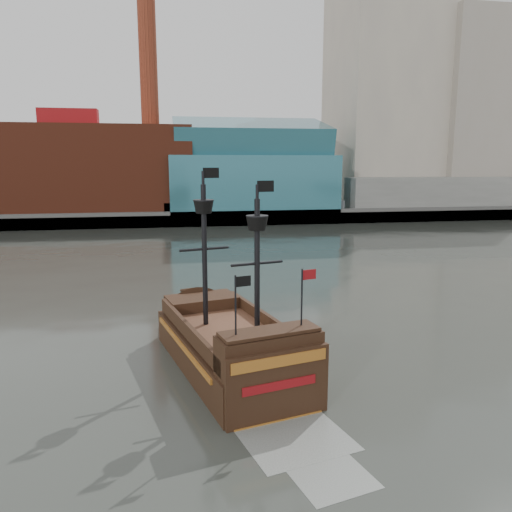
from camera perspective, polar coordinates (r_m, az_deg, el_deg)
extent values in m
plane|color=#2B2E29|center=(25.68, 3.18, -14.29)|extent=(400.00, 400.00, 0.00)
cube|color=slate|center=(115.19, -7.38, 5.70)|extent=(220.00, 60.00, 2.00)
cube|color=#4C4C49|center=(85.85, -6.41, 4.24)|extent=(220.00, 1.00, 2.60)
cube|color=maroon|center=(96.09, -20.28, 9.24)|extent=(42.00, 18.00, 15.00)
cube|color=#2D6B7A|center=(94.00, -0.63, 8.35)|extent=(30.00, 16.00, 10.00)
cube|color=#B4AA95|center=(113.14, 14.37, 17.56)|extent=(20.00, 22.00, 46.00)
cube|color=gray|center=(117.72, 23.39, 14.79)|extent=(18.00, 18.00, 38.00)
cube|color=#B4AA95|center=(132.97, 15.40, 17.74)|extent=(24.00, 20.00, 52.00)
cube|color=slate|center=(103.66, 21.12, 6.75)|extent=(40.00, 6.00, 6.00)
cylinder|color=maroon|center=(98.19, -12.21, 20.53)|extent=(3.20, 3.20, 22.00)
cube|color=#2D6B7A|center=(94.01, -0.64, 13.23)|extent=(28.00, 14.94, 8.78)
cube|color=black|center=(27.11, -3.12, -11.56)|extent=(7.45, 12.46, 2.52)
cube|color=#4E2B1C|center=(26.61, -3.15, -8.76)|extent=(6.71, 11.21, 0.29)
cube|color=black|center=(30.71, -6.23, -5.47)|extent=(4.56, 3.23, 0.97)
cube|color=black|center=(21.99, 1.54, -10.99)|extent=(4.85, 2.59, 1.75)
cube|color=black|center=(21.89, 2.55, -15.56)|extent=(4.68, 1.35, 3.88)
cube|color=#A35F1F|center=(21.13, 2.75, -11.93)|extent=(4.26, 1.10, 0.49)
cube|color=maroon|center=(21.57, 2.72, -14.54)|extent=(3.32, 0.87, 0.39)
cylinder|color=black|center=(26.67, -5.90, 0.00)|extent=(0.33, 0.33, 7.57)
cylinder|color=black|center=(24.36, 0.13, -1.66)|extent=(0.33, 0.33, 6.99)
cone|color=black|center=(26.32, -6.01, 5.62)|extent=(1.29, 1.29, 0.68)
cone|color=black|center=(23.97, 0.13, 3.79)|extent=(1.29, 1.29, 0.68)
cube|color=black|center=(26.36, -5.17, 9.45)|extent=(0.86, 0.23, 0.53)
cube|color=black|center=(24.01, 1.10, 7.98)|extent=(0.86, 0.23, 0.53)
cube|color=gray|center=(21.17, 4.59, -20.13)|extent=(4.83, 4.36, 0.02)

